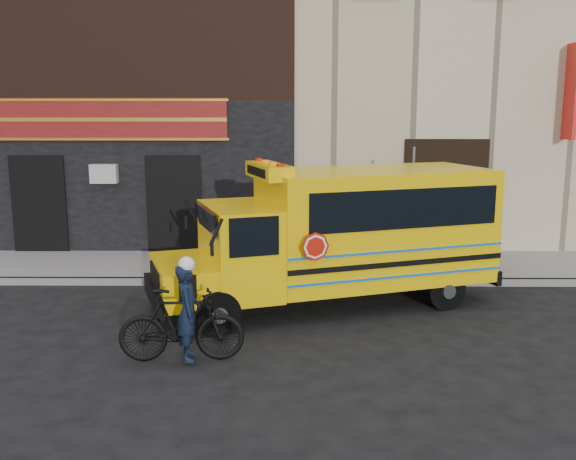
# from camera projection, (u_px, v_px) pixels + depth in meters

# --- Properties ---
(ground) EXTENTS (120.00, 120.00, 0.00)m
(ground) POSITION_uv_depth(u_px,v_px,m) (294.00, 323.00, 12.00)
(ground) COLOR black
(ground) RESTS_ON ground
(curb) EXTENTS (40.00, 0.20, 0.15)m
(curb) POSITION_uv_depth(u_px,v_px,m) (294.00, 282.00, 14.54)
(curb) COLOR gray
(curb) RESTS_ON ground
(sidewalk) EXTENTS (40.00, 3.00, 0.15)m
(sidewalk) POSITION_uv_depth(u_px,v_px,m) (294.00, 266.00, 16.02)
(sidewalk) COLOR gray
(sidewalk) RESTS_ON ground
(building) EXTENTS (20.00, 10.70, 12.00)m
(building) POSITION_uv_depth(u_px,v_px,m) (293.00, 40.00, 21.11)
(building) COLOR #C2B091
(building) RESTS_ON sidewalk
(school_bus) EXTENTS (7.22, 4.26, 2.92)m
(school_bus) POSITION_uv_depth(u_px,v_px,m) (345.00, 232.00, 12.88)
(school_bus) COLOR black
(school_bus) RESTS_ON ground
(sign_pole) EXTENTS (0.07, 0.27, 3.09)m
(sign_pole) POSITION_uv_depth(u_px,v_px,m) (412.00, 207.00, 14.76)
(sign_pole) COLOR #444D46
(sign_pole) RESTS_ON ground
(bicycle) EXTENTS (2.01, 0.68, 1.19)m
(bicycle) POSITION_uv_depth(u_px,v_px,m) (181.00, 325.00, 10.10)
(bicycle) COLOR black
(bicycle) RESTS_ON ground
(cyclist) EXTENTS (0.44, 0.61, 1.55)m
(cyclist) POSITION_uv_depth(u_px,v_px,m) (188.00, 315.00, 10.03)
(cyclist) COLOR black
(cyclist) RESTS_ON ground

